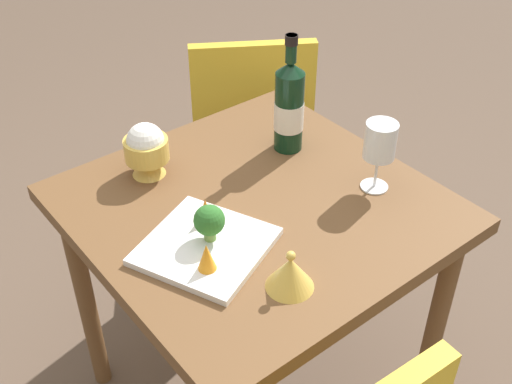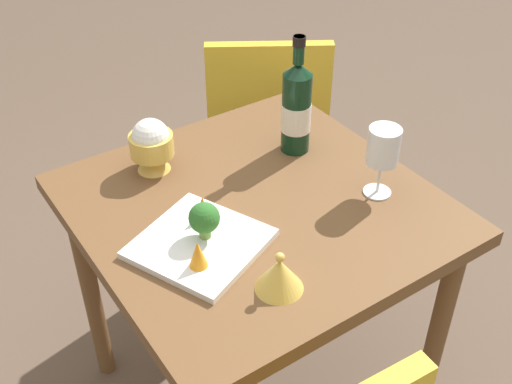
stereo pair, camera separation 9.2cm
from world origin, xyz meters
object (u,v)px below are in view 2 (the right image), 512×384
(chair_near_window, at_px, (267,121))
(carrot_garnish_left, at_px, (198,254))
(rice_bowl, at_px, (151,144))
(rice_bowl_lid, at_px, (279,274))
(wine_bottle, at_px, (296,108))
(serving_plate, at_px, (200,244))
(broccoli_floret, at_px, (204,219))
(carrot_garnish_right, at_px, (202,207))
(wine_glass, at_px, (383,148))

(chair_near_window, relative_size, carrot_garnish_left, 13.33)
(rice_bowl, relative_size, rice_bowl_lid, 1.42)
(wine_bottle, relative_size, rice_bowl_lid, 3.16)
(chair_near_window, xyz_separation_m, wine_bottle, (-0.44, 0.22, 0.33))
(chair_near_window, bearing_deg, wine_bottle, -84.50)
(rice_bowl, distance_m, serving_plate, 0.33)
(carrot_garnish_left, bearing_deg, wine_bottle, -59.54)
(rice_bowl, height_order, broccoli_floret, rice_bowl)
(serving_plate, height_order, carrot_garnish_right, carrot_garnish_right)
(rice_bowl_lid, distance_m, carrot_garnish_right, 0.26)
(wine_bottle, xyz_separation_m, carrot_garnish_right, (-0.13, 0.36, -0.08))
(chair_near_window, bearing_deg, wine_glass, -71.62)
(rice_bowl_lid, height_order, broccoli_floret, broccoli_floret)
(rice_bowl, height_order, serving_plate, rice_bowl)
(rice_bowl, height_order, rice_bowl_lid, rice_bowl)
(wine_bottle, relative_size, rice_bowl, 2.23)
(rice_bowl, relative_size, carrot_garnish_left, 2.22)
(wine_bottle, bearing_deg, serving_plate, 115.87)
(rice_bowl_lid, bearing_deg, rice_bowl, 2.00)
(chair_near_window, height_order, broccoli_floret, chair_near_window)
(rice_bowl_lid, xyz_separation_m, carrot_garnish_left, (0.13, 0.11, 0.01))
(wine_glass, distance_m, serving_plate, 0.47)
(wine_bottle, distance_m, carrot_garnish_left, 0.52)
(rice_bowl_lid, xyz_separation_m, carrot_garnish_right, (0.26, 0.02, 0.01))
(chair_near_window, distance_m, rice_bowl, 0.71)
(rice_bowl_lid, bearing_deg, carrot_garnish_right, 5.25)
(carrot_garnish_right, bearing_deg, wine_bottle, -70.00)
(carrot_garnish_left, bearing_deg, broccoli_floret, -38.92)
(chair_near_window, xyz_separation_m, rice_bowl, (-0.32, 0.57, 0.28))
(wine_glass, xyz_separation_m, rice_bowl, (0.39, 0.40, -0.05))
(chair_near_window, relative_size, broccoli_floret, 9.91)
(serving_plate, distance_m, broccoli_floret, 0.06)
(broccoli_floret, bearing_deg, chair_near_window, -43.85)
(chair_near_window, height_order, wine_glass, wine_glass)
(wine_bottle, distance_m, rice_bowl_lid, 0.52)
(wine_bottle, bearing_deg, carrot_garnish_left, 120.46)
(broccoli_floret, distance_m, carrot_garnish_left, 0.09)
(rice_bowl, relative_size, serving_plate, 0.43)
(rice_bowl_lid, distance_m, carrot_garnish_left, 0.17)
(wine_bottle, relative_size, carrot_garnish_right, 5.15)
(carrot_garnish_left, bearing_deg, rice_bowl, -13.31)
(serving_plate, bearing_deg, rice_bowl_lid, -160.67)
(wine_bottle, height_order, broccoli_floret, wine_bottle)
(wine_bottle, distance_m, wine_glass, 0.27)
(broccoli_floret, distance_m, carrot_garnish_right, 0.07)
(carrot_garnish_left, bearing_deg, carrot_garnish_right, -33.18)
(rice_bowl, bearing_deg, wine_glass, -134.36)
(carrot_garnish_left, bearing_deg, serving_plate, -31.61)
(wine_bottle, xyz_separation_m, wine_glass, (-0.27, -0.05, 0.00))
(carrot_garnish_right, bearing_deg, broccoli_floret, 154.96)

